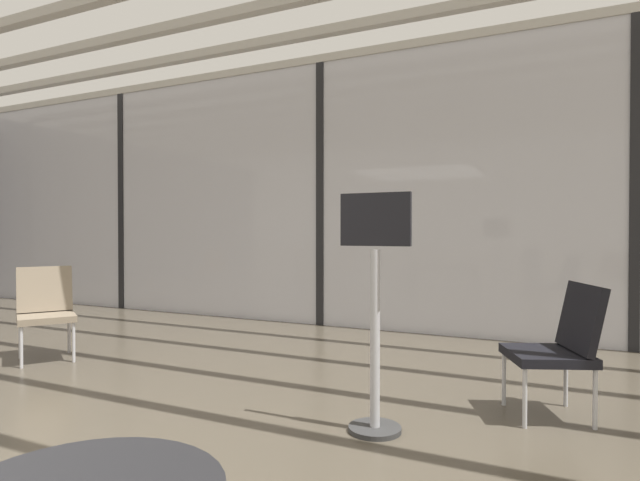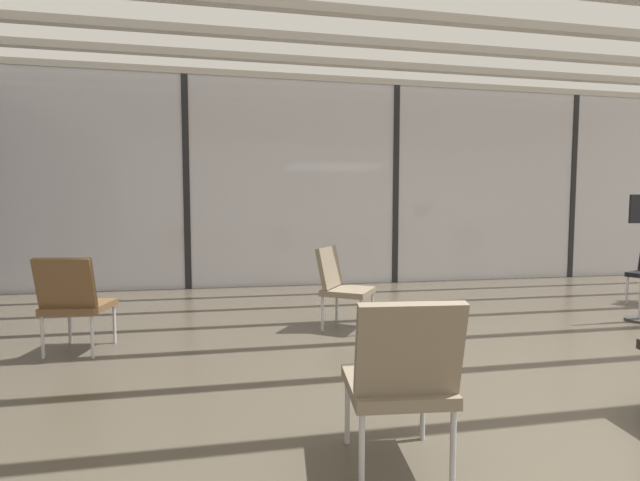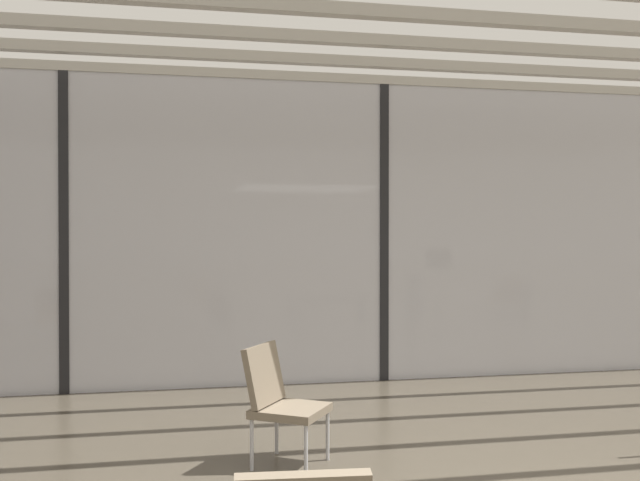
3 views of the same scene
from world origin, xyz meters
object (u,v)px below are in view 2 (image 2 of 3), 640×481
(lounge_chair_4, at_px, (401,374))
(lounge_chair_3, at_px, (74,298))
(lounge_chair_0, at_px, (340,282))
(parked_airplane, at_px, (290,184))

(lounge_chair_4, bearing_deg, lounge_chair_3, -39.89)
(lounge_chair_0, xyz_separation_m, lounge_chair_3, (-2.49, -0.43, 0.00))
(parked_airplane, bearing_deg, lounge_chair_4, -93.84)
(parked_airplane, xyz_separation_m, lounge_chair_0, (-0.46, -8.85, -1.56))
(parked_airplane, relative_size, lounge_chair_3, 13.39)
(parked_airplane, bearing_deg, lounge_chair_0, -92.99)
(lounge_chair_0, bearing_deg, lounge_chair_3, 132.90)
(lounge_chair_0, relative_size, lounge_chair_3, 1.00)
(lounge_chair_3, relative_size, lounge_chair_4, 1.00)
(lounge_chair_0, bearing_deg, lounge_chair_4, -153.56)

